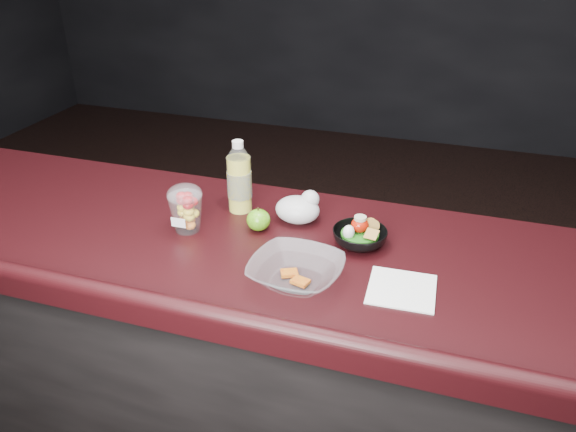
# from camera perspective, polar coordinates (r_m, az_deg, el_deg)

# --- Properties ---
(counter) EXTENTS (4.06, 0.71, 1.02)m
(counter) POSITION_cam_1_polar(r_m,az_deg,el_deg) (1.87, -3.17, -16.01)
(counter) COLOR black
(counter) RESTS_ON ground
(lemonade_bottle) EXTENTS (0.07, 0.07, 0.22)m
(lemonade_bottle) POSITION_cam_1_polar(r_m,az_deg,el_deg) (1.69, -4.96, 3.49)
(lemonade_bottle) COLOR yellow
(lemonade_bottle) RESTS_ON counter
(fruit_cup) EXTENTS (0.10, 0.10, 0.14)m
(fruit_cup) POSITION_cam_1_polar(r_m,az_deg,el_deg) (1.61, -10.35, 0.85)
(fruit_cup) COLOR white
(fruit_cup) RESTS_ON counter
(green_apple) EXTENTS (0.07, 0.07, 0.07)m
(green_apple) POSITION_cam_1_polar(r_m,az_deg,el_deg) (1.60, -3.02, -0.40)
(green_apple) COLOR #357A0E
(green_apple) RESTS_ON counter
(plastic_bag) EXTENTS (0.13, 0.11, 0.10)m
(plastic_bag) POSITION_cam_1_polar(r_m,az_deg,el_deg) (1.64, 1.14, 0.78)
(plastic_bag) COLOR silver
(plastic_bag) RESTS_ON counter
(snack_bowl) EXTENTS (0.18, 0.18, 0.08)m
(snack_bowl) POSITION_cam_1_polar(r_m,az_deg,el_deg) (1.54, 7.26, -2.02)
(snack_bowl) COLOR black
(snack_bowl) RESTS_ON counter
(takeout_bowl) EXTENTS (0.25, 0.25, 0.06)m
(takeout_bowl) POSITION_cam_1_polar(r_m,az_deg,el_deg) (1.38, 0.83, -5.67)
(takeout_bowl) COLOR silver
(takeout_bowl) RESTS_ON counter
(paper_napkin) EXTENTS (0.17, 0.17, 0.00)m
(paper_napkin) POSITION_cam_1_polar(r_m,az_deg,el_deg) (1.39, 11.48, -7.29)
(paper_napkin) COLOR white
(paper_napkin) RESTS_ON counter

